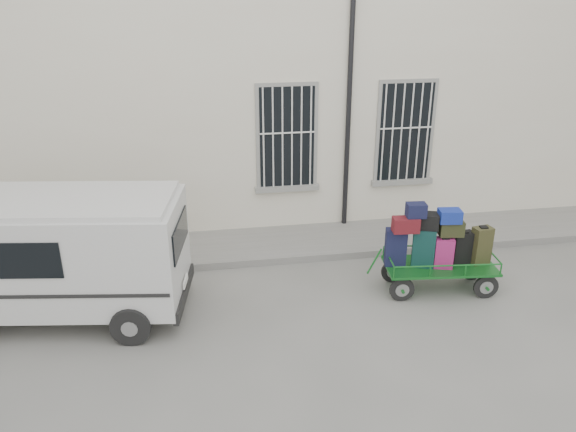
# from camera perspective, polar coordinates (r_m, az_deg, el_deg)

# --- Properties ---
(ground) EXTENTS (80.00, 80.00, 0.00)m
(ground) POSITION_cam_1_polar(r_m,az_deg,el_deg) (10.56, 4.76, -7.96)
(ground) COLOR slate
(ground) RESTS_ON ground
(building) EXTENTS (24.00, 5.15, 6.00)m
(building) POSITION_cam_1_polar(r_m,az_deg,el_deg) (14.68, -0.20, 13.33)
(building) COLOR beige
(building) RESTS_ON ground
(sidewalk) EXTENTS (24.00, 1.70, 0.15)m
(sidewalk) POSITION_cam_1_polar(r_m,az_deg,el_deg) (12.42, 2.31, -2.59)
(sidewalk) COLOR slate
(sidewalk) RESTS_ON ground
(luggage_cart) EXTENTS (2.41, 1.12, 1.76)m
(luggage_cart) POSITION_cam_1_polar(r_m,az_deg,el_deg) (10.64, 14.93, -3.18)
(luggage_cart) COLOR black
(luggage_cart) RESTS_ON ground
(van) EXTENTS (4.51, 2.45, 2.16)m
(van) POSITION_cam_1_polar(r_m,az_deg,el_deg) (10.13, -22.68, -3.22)
(van) COLOR silver
(van) RESTS_ON ground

